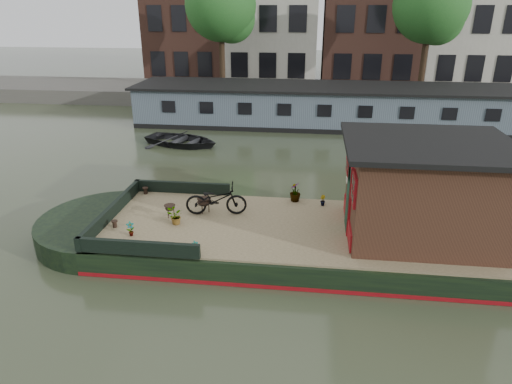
# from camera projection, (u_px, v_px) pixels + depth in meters

# --- Properties ---
(ground) EXTENTS (120.00, 120.00, 0.00)m
(ground) POSITION_uv_depth(u_px,v_px,m) (329.00, 250.00, 12.14)
(ground) COLOR #282F1E
(ground) RESTS_ON ground
(houseboat_hull) EXTENTS (14.01, 4.02, 0.60)m
(houseboat_hull) POSITION_uv_depth(u_px,v_px,m) (279.00, 238.00, 12.18)
(houseboat_hull) COLOR black
(houseboat_hull) RESTS_ON ground
(houseboat_deck) EXTENTS (11.80, 3.80, 0.05)m
(houseboat_deck) POSITION_uv_depth(u_px,v_px,m) (330.00, 229.00, 11.90)
(houseboat_deck) COLOR #9B8960
(houseboat_deck) RESTS_ON houseboat_hull
(bow_bulwark) EXTENTS (3.00, 4.00, 0.35)m
(bow_bulwark) POSITION_uv_depth(u_px,v_px,m) (142.00, 212.00, 12.40)
(bow_bulwark) COLOR black
(bow_bulwark) RESTS_ON houseboat_deck
(cabin) EXTENTS (4.00, 3.50, 2.42)m
(cabin) POSITION_uv_depth(u_px,v_px,m) (423.00, 188.00, 11.18)
(cabin) COLOR black
(cabin) RESTS_ON houseboat_deck
(bicycle) EXTENTS (1.75, 0.82, 0.88)m
(bicycle) POSITION_uv_depth(u_px,v_px,m) (216.00, 199.00, 12.55)
(bicycle) COLOR black
(bicycle) RESTS_ON houseboat_deck
(potted_plant_a) EXTENTS (0.24, 0.22, 0.38)m
(potted_plant_a) POSITION_uv_depth(u_px,v_px,m) (130.00, 229.00, 11.43)
(potted_plant_a) COLOR #9C4B2C
(potted_plant_a) RESTS_ON houseboat_deck
(potted_plant_b) EXTENTS (0.19, 0.21, 0.31)m
(potted_plant_b) POSITION_uv_depth(u_px,v_px,m) (323.00, 200.00, 13.22)
(potted_plant_b) COLOR brown
(potted_plant_b) RESTS_ON houseboat_deck
(potted_plant_c) EXTENTS (0.52, 0.49, 0.44)m
(potted_plant_c) POSITION_uv_depth(u_px,v_px,m) (175.00, 217.00, 12.03)
(potted_plant_c) COLOR #9E4C2D
(potted_plant_c) RESTS_ON houseboat_deck
(potted_plant_d) EXTENTS (0.38, 0.38, 0.59)m
(potted_plant_d) POSITION_uv_depth(u_px,v_px,m) (295.00, 192.00, 13.45)
(potted_plant_d) COLOR brown
(potted_plant_d) RESTS_ON houseboat_deck
(potted_plant_e) EXTENTS (0.20, 0.20, 0.32)m
(potted_plant_e) POSITION_uv_depth(u_px,v_px,m) (195.00, 247.00, 10.63)
(potted_plant_e) COLOR #945F2B
(potted_plant_e) RESTS_ON houseboat_deck
(brazier_front) EXTENTS (0.49, 0.49, 0.43)m
(brazier_front) POSITION_uv_depth(u_px,v_px,m) (204.00, 205.00, 12.74)
(brazier_front) COLOR black
(brazier_front) RESTS_ON houseboat_deck
(brazier_rear) EXTENTS (0.37, 0.37, 0.35)m
(brazier_rear) POSITION_uv_depth(u_px,v_px,m) (170.00, 211.00, 12.48)
(brazier_rear) COLOR black
(brazier_rear) RESTS_ON houseboat_deck
(bollard_port) EXTENTS (0.18, 0.18, 0.20)m
(bollard_port) POSITION_uv_depth(u_px,v_px,m) (145.00, 191.00, 14.05)
(bollard_port) COLOR black
(bollard_port) RESTS_ON houseboat_deck
(bollard_stbd) EXTENTS (0.17, 0.17, 0.19)m
(bollard_stbd) POSITION_uv_depth(u_px,v_px,m) (115.00, 224.00, 11.92)
(bollard_stbd) COLOR black
(bollard_stbd) RESTS_ON houseboat_deck
(dinghy) EXTENTS (4.17, 3.48, 0.74)m
(dinghy) POSITION_uv_depth(u_px,v_px,m) (182.00, 137.00, 21.19)
(dinghy) COLOR black
(dinghy) RESTS_ON ground
(far_houseboat) EXTENTS (20.40, 4.40, 2.11)m
(far_houseboat) POSITION_uv_depth(u_px,v_px,m) (324.00, 107.00, 24.63)
(far_houseboat) COLOR #515F6C
(far_houseboat) RESTS_ON ground
(quay) EXTENTS (60.00, 6.00, 0.90)m
(quay) POSITION_uv_depth(u_px,v_px,m) (322.00, 95.00, 30.80)
(quay) COLOR #47443F
(quay) RESTS_ON ground
(tree_left) EXTENTS (4.40, 4.40, 7.40)m
(tree_left) POSITION_uv_depth(u_px,v_px,m) (223.00, 8.00, 28.15)
(tree_left) COLOR #332316
(tree_left) RESTS_ON quay
(tree_right) EXTENTS (4.40, 4.40, 7.40)m
(tree_right) POSITION_uv_depth(u_px,v_px,m) (433.00, 9.00, 26.73)
(tree_right) COLOR #332316
(tree_right) RESTS_ON quay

